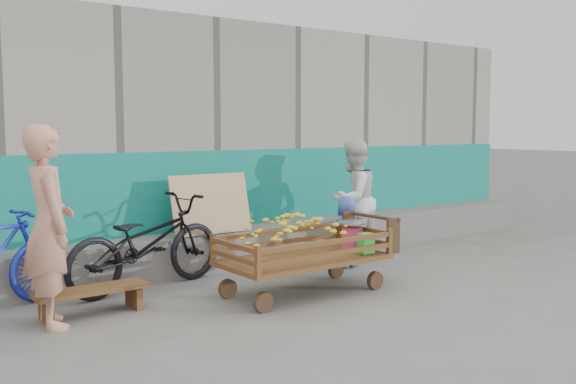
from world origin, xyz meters
TOP-DOWN VIEW (x-y plane):
  - ground at (0.00, 0.00)m, footprint 80.00×80.00m
  - building_wall at (-0.00, 4.05)m, footprint 12.00×3.50m
  - banana_cart at (0.53, 0.81)m, footprint 1.85×0.85m
  - bench at (-1.43, 1.36)m, footprint 1.00×0.30m
  - vendor_man at (-1.81, 1.26)m, footprint 0.45×0.65m
  - woman at (2.16, 1.84)m, footprint 0.86×0.74m
  - child at (1.75, 1.49)m, footprint 0.48×0.39m
  - bicycle_dark at (-0.64, 1.93)m, footprint 1.94×0.97m

SIDE VIEW (x-z plane):
  - ground at x=0.00m, z-range 0.00..0.00m
  - bench at x=-1.43m, z-range 0.06..0.31m
  - child at x=1.75m, z-range 0.00..0.86m
  - bicycle_dark at x=-0.64m, z-range 0.00..0.97m
  - banana_cart at x=0.53m, z-range 0.14..0.93m
  - woman at x=2.16m, z-range 0.00..1.53m
  - vendor_man at x=-1.81m, z-range 0.00..1.71m
  - building_wall at x=0.00m, z-range -0.03..2.97m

